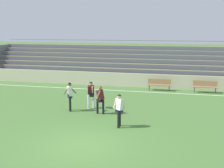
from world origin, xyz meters
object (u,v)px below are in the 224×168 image
player_white_pressing_high (70,94)px  bench_near_wall_gap (159,84)px  soccer_ball (104,109)px  bench_far_right (205,86)px  bleacher_stand (106,62)px  player_white_trailing_run (119,108)px  player_dark_dropping_back (91,93)px  player_dark_on_ball (100,97)px

player_white_pressing_high → bench_near_wall_gap: bearing=56.2°
player_white_pressing_high → soccer_ball: 2.22m
bench_far_right → bleacher_stand: bearing=152.9°
bleacher_stand → soccer_ball: size_ratio=111.73×
player_white_trailing_run → soccer_ball: 3.16m
player_dark_dropping_back → player_white_pressing_high: bearing=-141.7°
player_dark_on_ball → soccer_ball: bearing=86.6°
bleacher_stand → player_white_pressing_high: (0.74, -11.68, -0.56)m
bleacher_stand → bench_near_wall_gap: (5.49, -4.58, -1.04)m
bench_near_wall_gap → bench_far_right: same height
bench_near_wall_gap → player_white_pressing_high: 8.55m
bench_near_wall_gap → player_dark_dropping_back: size_ratio=1.08×
bleacher_stand → player_dark_dropping_back: size_ratio=14.78×
player_dark_on_ball → soccer_ball: 1.07m
soccer_ball → player_dark_on_ball: bearing=-93.4°
player_dark_on_ball → player_dark_dropping_back: size_ratio=0.99×
bench_far_right → player_dark_dropping_back: 9.53m
bleacher_stand → player_white_trailing_run: bearing=-73.1°
player_dark_dropping_back → player_white_trailing_run: player_white_trailing_run is taller
bench_near_wall_gap → bench_far_right: (3.47, 0.00, 0.00)m
bench_far_right → player_dark_dropping_back: bearing=-138.8°
player_dark_dropping_back → bleacher_stand: bearing=99.4°
bench_far_right → player_white_trailing_run: 10.44m
player_dark_dropping_back → player_dark_on_ball: bearing=-49.4°
bleacher_stand → player_dark_dropping_back: bearing=-80.6°
player_dark_dropping_back → bench_far_right: bearing=41.2°
bench_far_right → player_white_pressing_high: bearing=-139.2°
player_dark_dropping_back → soccer_ball: size_ratio=7.56×
player_dark_on_ball → player_white_pressing_high: (-1.93, 0.18, 0.06)m
bench_near_wall_gap → player_dark_dropping_back: (-3.69, -6.27, 0.44)m
player_white_trailing_run → player_dark_on_ball: bearing=127.4°
bleacher_stand → player_white_pressing_high: 11.71m
bench_near_wall_gap → player_white_trailing_run: bearing=-97.9°
bench_near_wall_gap → player_white_pressing_high: (-4.75, -7.10, 0.48)m
bench_far_right → player_dark_dropping_back: player_dark_dropping_back is taller
bench_near_wall_gap → player_dark_on_ball: 7.82m
bleacher_stand → player_white_trailing_run: bleacher_stand is taller
player_white_pressing_high → bleacher_stand: bearing=93.6°
player_dark_dropping_back → player_white_trailing_run: size_ratio=0.98×
bench_near_wall_gap → soccer_ball: 7.22m
player_white_pressing_high → bench_far_right: bearing=40.8°
player_dark_dropping_back → soccer_ball: player_dark_dropping_back is taller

